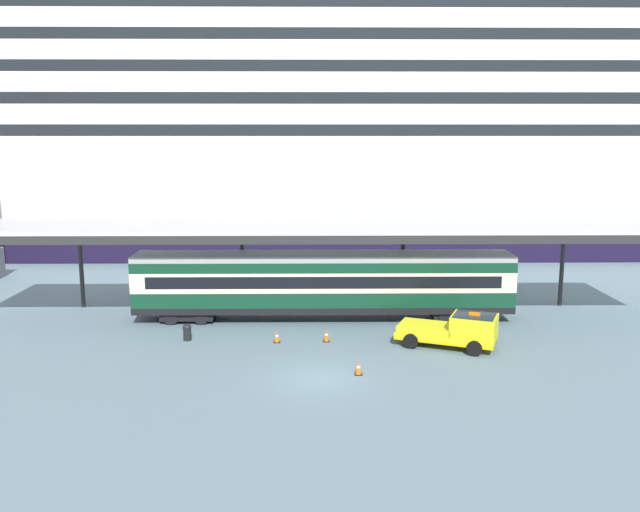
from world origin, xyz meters
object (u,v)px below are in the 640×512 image
at_px(service_truck, 456,330).
at_px(traffic_cone_far, 358,368).
at_px(train_carriage, 323,283).
at_px(traffic_cone_near, 326,336).
at_px(cruise_ship, 230,138).
at_px(traffic_cone_mid, 277,337).
at_px(quay_bollard, 187,331).

distance_m(service_truck, traffic_cone_far, 6.77).
relative_size(train_carriage, traffic_cone_near, 33.57).
bearing_deg(cruise_ship, traffic_cone_near, -75.28).
height_order(service_truck, traffic_cone_far, service_truck).
bearing_deg(traffic_cone_near, traffic_cone_far, -74.67).
bearing_deg(traffic_cone_near, traffic_cone_mid, -177.64).
bearing_deg(service_truck, traffic_cone_far, -143.90).
height_order(service_truck, quay_bollard, service_truck).
bearing_deg(traffic_cone_mid, traffic_cone_far, -50.62).
distance_m(cruise_ship, traffic_cone_far, 43.69).
bearing_deg(train_carriage, cruise_ship, 106.58).
height_order(cruise_ship, service_truck, cruise_ship).
distance_m(service_truck, traffic_cone_mid, 9.63).
height_order(train_carriage, traffic_cone_near, train_carriage).
bearing_deg(cruise_ship, train_carriage, -73.42).
relative_size(train_carriage, traffic_cone_mid, 35.73).
bearing_deg(quay_bollard, traffic_cone_mid, -4.87).
relative_size(service_truck, traffic_cone_far, 8.48).
relative_size(traffic_cone_near, traffic_cone_mid, 1.06).
bearing_deg(traffic_cone_far, traffic_cone_near, 105.33).
distance_m(service_truck, traffic_cone_near, 6.97).
height_order(traffic_cone_near, traffic_cone_far, traffic_cone_near).
distance_m(traffic_cone_near, traffic_cone_mid, 2.71).
height_order(train_carriage, service_truck, train_carriage).
relative_size(train_carriage, quay_bollard, 23.75).
xyz_separation_m(cruise_ship, service_truck, (16.27, -37.01, -9.92)).
bearing_deg(quay_bollard, traffic_cone_near, -2.32).
height_order(cruise_ship, train_carriage, cruise_ship).
distance_m(traffic_cone_near, traffic_cone_far, 5.31).
bearing_deg(service_truck, traffic_cone_mid, 173.81).
xyz_separation_m(cruise_ship, quay_bollard, (1.76, -35.55, -10.39)).
xyz_separation_m(traffic_cone_near, traffic_cone_mid, (-2.71, -0.11, -0.02)).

